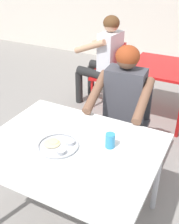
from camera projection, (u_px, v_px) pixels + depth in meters
name	position (u px, v px, depth m)	size (l,w,h in m)	color
ground_plane	(63.00, 218.00, 2.30)	(12.00, 12.00, 0.05)	gray
table_foreground	(70.00, 154.00, 1.94)	(1.20, 0.95, 0.73)	white
thali_tray	(58.00, 145.00, 1.90)	(0.28, 0.28, 0.03)	#B7BABF
drinking_cup	(110.00, 140.00, 1.88)	(0.07, 0.07, 0.10)	#338CBF
chair_foreground	(127.00, 116.00, 2.73)	(0.45, 0.47, 0.86)	#3F3F44
diner_foreground	(122.00, 105.00, 2.44)	(0.52, 0.57, 1.23)	#282828
table_background_red	(163.00, 73.00, 3.38)	(0.78, 0.80, 0.71)	red
chair_red_left	(113.00, 72.00, 3.73)	(0.50, 0.48, 0.85)	red
patron_background	(104.00, 54.00, 3.64)	(0.59, 0.54, 1.23)	black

